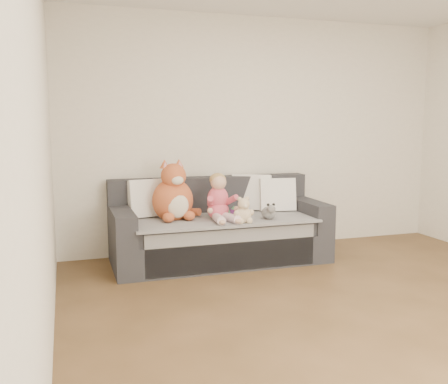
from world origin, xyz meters
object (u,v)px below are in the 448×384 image
at_px(sofa, 218,231).
at_px(plush_cat, 174,196).
at_px(sippy_cup, 234,212).
at_px(toddler, 219,200).
at_px(teddy_bear, 244,212).

height_order(sofa, plush_cat, plush_cat).
distance_m(sofa, plush_cat, 0.62).
xyz_separation_m(plush_cat, sippy_cup, (0.58, -0.18, -0.16)).
distance_m(toddler, plush_cat, 0.46).
bearing_deg(toddler, teddy_bear, -56.68).
height_order(sofa, teddy_bear, sofa).
bearing_deg(sofa, teddy_bear, -73.06).
bearing_deg(toddler, sofa, 73.02).
bearing_deg(teddy_bear, toddler, 124.53).
height_order(toddler, sippy_cup, toddler).
xyz_separation_m(toddler, teddy_bear, (0.17, -0.24, -0.09)).
bearing_deg(plush_cat, toddler, -28.92).
xyz_separation_m(sofa, plush_cat, (-0.48, -0.02, 0.39)).
distance_m(toddler, sippy_cup, 0.20).
bearing_deg(sofa, plush_cat, -177.46).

